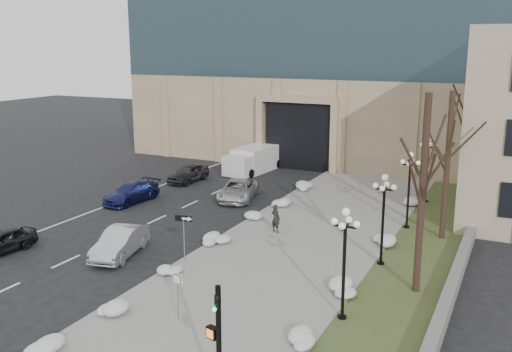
# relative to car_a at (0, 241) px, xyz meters

# --- Properties ---
(ground) EXTENTS (160.00, 160.00, 0.00)m
(ground) POSITION_rel_car_a_xyz_m (10.52, -5.44, -0.66)
(ground) COLOR black
(ground) RESTS_ON ground
(sidewalk) EXTENTS (9.00, 40.00, 0.12)m
(sidewalk) POSITION_rel_car_a_xyz_m (14.02, 8.56, -0.60)
(sidewalk) COLOR gray
(sidewalk) RESTS_ON ground
(curb) EXTENTS (0.30, 40.00, 0.14)m
(curb) POSITION_rel_car_a_xyz_m (9.52, 8.56, -0.59)
(curb) COLOR gray
(curb) RESTS_ON ground
(grass_strip) EXTENTS (4.00, 40.00, 0.10)m
(grass_strip) POSITION_rel_car_a_xyz_m (20.52, 8.56, -0.61)
(grass_strip) COLOR #3D4A25
(grass_strip) RESTS_ON ground
(stone_wall) EXTENTS (0.50, 30.00, 0.70)m
(stone_wall) POSITION_rel_car_a_xyz_m (22.52, 10.56, -0.31)
(stone_wall) COLOR slate
(stone_wall) RESTS_ON ground
(car_a) EXTENTS (1.96, 4.04, 1.33)m
(car_a) POSITION_rel_car_a_xyz_m (0.00, 0.00, 0.00)
(car_a) COLOR black
(car_a) RESTS_ON ground
(car_b) EXTENTS (2.51, 4.69, 1.47)m
(car_b) POSITION_rel_car_a_xyz_m (6.02, 2.49, 0.07)
(car_b) COLOR #B5B9BE
(car_b) RESTS_ON ground
(car_c) EXTENTS (2.29, 4.83, 1.36)m
(car_c) POSITION_rel_car_a_xyz_m (-0.03, 11.26, 0.01)
(car_c) COLOR #161B4E
(car_c) RESTS_ON ground
(car_d) EXTENTS (3.47, 5.42, 1.39)m
(car_d) POSITION_rel_car_a_xyz_m (6.46, 15.22, 0.03)
(car_d) COLOR silver
(car_d) RESTS_ON ground
(car_e) EXTENTS (1.89, 4.30, 1.44)m
(car_e) POSITION_rel_car_a_xyz_m (0.31, 18.23, 0.06)
(car_e) COLOR #2E2F34
(car_e) RESTS_ON ground
(pedestrian) EXTENTS (0.71, 0.57, 1.68)m
(pedestrian) POSITION_rel_car_a_xyz_m (12.01, 9.32, 0.30)
(pedestrian) COLOR black
(pedestrian) RESTS_ON sidewalk
(box_truck) EXTENTS (2.96, 6.98, 2.15)m
(box_truck) POSITION_rel_car_a_xyz_m (3.45, 24.11, 0.38)
(box_truck) COLOR silver
(box_truck) RESTS_ON ground
(one_way_sign) EXTENTS (0.95, 0.29, 2.52)m
(one_way_sign) POSITION_rel_car_a_xyz_m (9.78, 3.15, 1.41)
(one_way_sign) COLOR slate
(one_way_sign) RESTS_ON ground
(keep_sign) EXTENTS (0.45, 0.08, 2.10)m
(keep_sign) POSITION_rel_car_a_xyz_m (12.93, -2.48, 0.88)
(keep_sign) COLOR slate
(keep_sign) RESTS_ON ground
(traffic_signal) EXTENTS (0.72, 0.95, 4.19)m
(traffic_signal) POSITION_rel_car_a_xyz_m (17.26, -6.86, 1.42)
(traffic_signal) COLOR black
(traffic_signal) RESTS_ON ground
(snow_clump_a) EXTENTS (1.10, 1.60, 0.36)m
(snow_clump_a) POSITION_rel_car_a_xyz_m (9.70, -6.91, -0.36)
(snow_clump_a) COLOR silver
(snow_clump_a) RESTS_ON sidewalk
(snow_clump_b) EXTENTS (1.10, 1.60, 0.36)m
(snow_clump_b) POSITION_rel_car_a_xyz_m (9.97, -3.38, -0.36)
(snow_clump_b) COLOR silver
(snow_clump_b) RESTS_ON sidewalk
(snow_clump_c) EXTENTS (1.10, 1.60, 0.36)m
(snow_clump_c) POSITION_rel_car_a_xyz_m (9.86, 1.18, -0.36)
(snow_clump_c) COLOR silver
(snow_clump_c) RESTS_ON sidewalk
(snow_clump_d) EXTENTS (1.10, 1.60, 0.36)m
(snow_clump_d) POSITION_rel_car_a_xyz_m (9.77, 5.83, -0.36)
(snow_clump_d) COLOR silver
(snow_clump_d) RESTS_ON sidewalk
(snow_clump_e) EXTENTS (1.10, 1.60, 0.36)m
(snow_clump_e) POSITION_rel_car_a_xyz_m (10.03, 10.73, -0.36)
(snow_clump_e) COLOR silver
(snow_clump_e) RESTS_ON sidewalk
(snow_clump_f) EXTENTS (1.10, 1.60, 0.36)m
(snow_clump_f) POSITION_rel_car_a_xyz_m (9.95, 14.65, -0.36)
(snow_clump_f) COLOR silver
(snow_clump_f) RESTS_ON sidewalk
(snow_clump_g) EXTENTS (1.10, 1.60, 0.36)m
(snow_clump_g) POSITION_rel_car_a_xyz_m (9.74, 19.33, -0.36)
(snow_clump_g) COLOR silver
(snow_clump_g) RESTS_ON sidewalk
(snow_clump_h) EXTENTS (1.10, 1.60, 0.36)m
(snow_clump_h) POSITION_rel_car_a_xyz_m (18.17, -2.25, -0.36)
(snow_clump_h) COLOR silver
(snow_clump_h) RESTS_ON sidewalk
(snow_clump_i) EXTENTS (1.10, 1.60, 0.36)m
(snow_clump_i) POSITION_rel_car_a_xyz_m (18.01, 3.00, -0.36)
(snow_clump_i) COLOR silver
(snow_clump_i) RESTS_ON sidewalk
(snow_clump_j) EXTENTS (1.10, 1.60, 0.36)m
(snow_clump_j) POSITION_rel_car_a_xyz_m (18.31, 10.15, -0.36)
(snow_clump_j) COLOR silver
(snow_clump_j) RESTS_ON sidewalk
(snow_clump_k) EXTENTS (1.10, 1.60, 0.36)m
(snow_clump_k) POSITION_rel_car_a_xyz_m (18.00, 18.82, -0.36)
(snow_clump_k) COLOR silver
(snow_clump_k) RESTS_ON sidewalk
(lamppost_a) EXTENTS (1.18, 1.18, 4.76)m
(lamppost_a) POSITION_rel_car_a_xyz_m (18.82, 0.56, 2.41)
(lamppost_a) COLOR black
(lamppost_a) RESTS_ON ground
(lamppost_b) EXTENTS (1.18, 1.18, 4.76)m
(lamppost_b) POSITION_rel_car_a_xyz_m (18.82, 7.06, 2.41)
(lamppost_b) COLOR black
(lamppost_b) RESTS_ON ground
(lamppost_c) EXTENTS (1.18, 1.18, 4.76)m
(lamppost_c) POSITION_rel_car_a_xyz_m (18.82, 13.56, 2.41)
(lamppost_c) COLOR black
(lamppost_c) RESTS_ON ground
(lamppost_d) EXTENTS (1.18, 1.18, 4.76)m
(lamppost_d) POSITION_rel_car_a_xyz_m (18.82, 20.06, 2.41)
(lamppost_d) COLOR black
(lamppost_d) RESTS_ON ground
(tree_near) EXTENTS (3.20, 3.20, 9.00)m
(tree_near) POSITION_rel_car_a_xyz_m (21.02, 4.56, 5.16)
(tree_near) COLOR black
(tree_near) RESTS_ON ground
(tree_mid) EXTENTS (3.20, 3.20, 8.50)m
(tree_mid) POSITION_rel_car_a_xyz_m (21.02, 12.56, 4.84)
(tree_mid) COLOR black
(tree_mid) RESTS_ON ground
(tree_far) EXTENTS (3.20, 3.20, 9.50)m
(tree_far) POSITION_rel_car_a_xyz_m (21.02, 20.56, 5.49)
(tree_far) COLOR black
(tree_far) RESTS_ON ground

